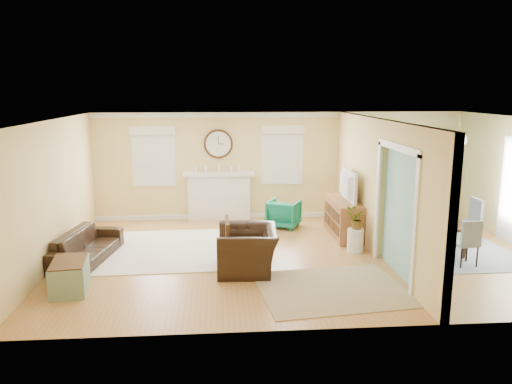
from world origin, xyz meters
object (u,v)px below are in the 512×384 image
(sofa, at_px, (87,245))
(eames_chair, at_px, (248,250))
(dining_table, at_px, (436,232))
(green_chair, at_px, (284,214))
(credenza, at_px, (343,218))

(sofa, xyz_separation_m, eames_chair, (2.95, -0.80, 0.10))
(eames_chair, distance_m, dining_table, 4.06)
(eames_chair, bearing_deg, dining_table, 108.69)
(green_chair, xyz_separation_m, credenza, (1.19, -0.83, 0.08))
(sofa, xyz_separation_m, dining_table, (6.85, 0.31, 0.02))
(eames_chair, xyz_separation_m, dining_table, (3.90, 1.11, -0.08))
(dining_table, bearing_deg, sofa, 103.91)
(sofa, distance_m, dining_table, 6.86)
(sofa, relative_size, eames_chair, 1.62)
(eames_chair, bearing_deg, sofa, -102.42)
(sofa, distance_m, green_chair, 4.43)
(credenza, bearing_deg, dining_table, -26.39)
(sofa, bearing_deg, green_chair, -54.54)
(credenza, height_order, dining_table, credenza)
(credenza, distance_m, dining_table, 1.90)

